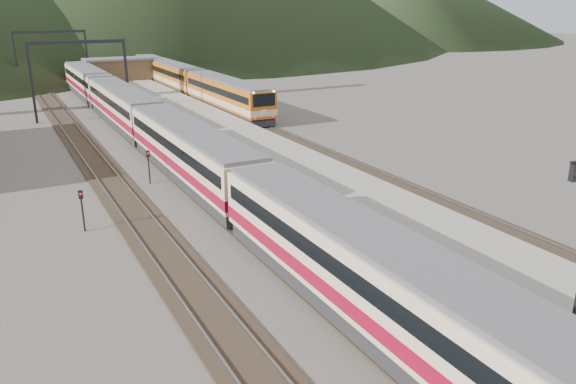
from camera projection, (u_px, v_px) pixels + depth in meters
track_main at (150, 146)px, 47.33m from camera, size 2.60×200.00×0.23m
track_far at (88, 153)px, 45.12m from camera, size 2.60×200.00×0.23m
track_second at (272, 132)px, 52.43m from camera, size 2.60×200.00×0.23m
platform at (220, 138)px, 48.00m from camera, size 8.00×100.00×1.00m
gantry_near at (79, 65)px, 56.89m from camera, size 9.55×0.25×8.00m
gantry_far at (51, 48)px, 77.84m from camera, size 9.55×0.25×8.00m
station_shed at (118, 69)px, 80.87m from camera, size 9.40×4.40×3.10m
main_train at (151, 125)px, 45.92m from camera, size 2.93×80.30×3.58m
second_train at (174, 77)px, 77.19m from camera, size 2.79×57.35×3.41m
short_signal_b at (149, 162)px, 37.10m from camera, size 0.24×0.19×2.27m
short_signal_c at (82, 205)px, 29.22m from camera, size 0.23×0.18×2.27m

